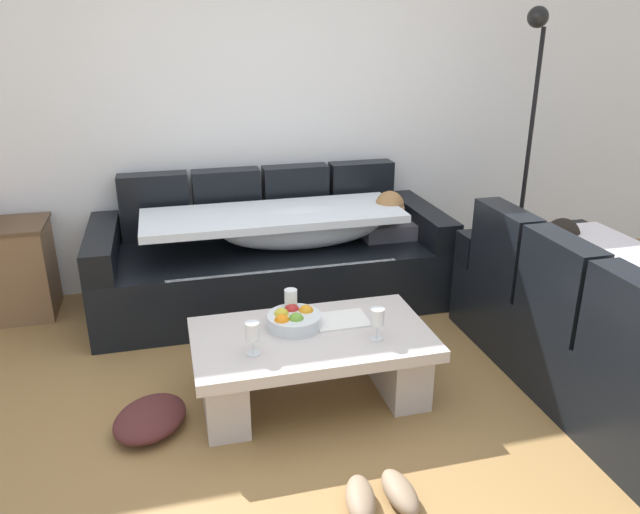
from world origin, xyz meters
TOP-DOWN VIEW (x-y plane):
  - ground_plane at (0.00, 0.00)m, footprint 14.00×14.00m
  - back_wall at (0.00, 2.15)m, footprint 9.00×0.10m
  - couch_along_wall at (0.01, 1.62)m, footprint 2.37×0.92m
  - couch_near_window at (1.50, 0.12)m, footprint 0.92×1.91m
  - coffee_table at (-0.04, 0.39)m, footprint 1.20×0.68m
  - fruit_bowl at (-0.12, 0.49)m, footprint 0.28×0.28m
  - wine_glass_near_left at (-0.36, 0.26)m, footprint 0.07×0.07m
  - wine_glass_near_right at (0.26, 0.26)m, footprint 0.07×0.07m
  - wine_glass_far_back at (-0.11, 0.58)m, footprint 0.07×0.07m
  - open_magazine at (0.14, 0.49)m, footprint 0.28×0.21m
  - floor_lamp at (1.85, 1.61)m, footprint 0.33×0.31m
  - pair_of_shoes at (0.04, -0.42)m, footprint 0.32×0.29m
  - crumpled_garment at (-0.86, 0.33)m, footprint 0.49×0.51m

SIDE VIEW (x-z plane):
  - ground_plane at x=0.00m, z-range 0.00..0.00m
  - pair_of_shoes at x=0.04m, z-range 0.00..0.09m
  - crumpled_garment at x=-0.86m, z-range 0.00..0.12m
  - coffee_table at x=-0.04m, z-range 0.05..0.43m
  - couch_along_wall at x=0.01m, z-range -0.11..0.77m
  - couch_near_window at x=1.50m, z-range -0.10..0.78m
  - open_magazine at x=0.14m, z-range 0.38..0.39m
  - fruit_bowl at x=-0.12m, z-range 0.37..0.47m
  - wine_glass_near_left at x=-0.36m, z-range 0.41..0.58m
  - wine_glass_near_right at x=0.26m, z-range 0.41..0.58m
  - wine_glass_far_back at x=-0.11m, z-range 0.41..0.58m
  - floor_lamp at x=1.85m, z-range 0.14..2.09m
  - back_wall at x=0.00m, z-range 0.00..2.70m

